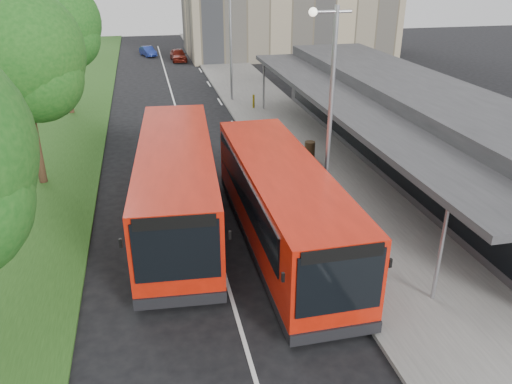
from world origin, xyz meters
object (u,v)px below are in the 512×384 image
bus_second (177,184)px  bollard (254,101)px  lamp_post_far (229,35)px  car_near (178,55)px  lamp_post_near (328,110)px  litter_bin (310,151)px  car_far (148,51)px  tree_mid (20,61)px  bus_main (282,205)px  tree_far (58,28)px

bus_second → bollard: 16.79m
lamp_post_far → car_near: bearing=98.0°
lamp_post_near → car_near: bearing=93.7°
litter_bin → car_near: 30.75m
car_far → bollard: bearing=-91.2°
car_near → tree_mid: bearing=-108.4°
bollard → car_far: bearing=105.4°
tree_mid → bus_second: (5.87, -5.26, -3.96)m
lamp_post_near → car_far: (-5.43, 41.17, -4.21)m
lamp_post_far → bollard: (1.14, -2.71, -4.10)m
lamp_post_far → car_near: 18.03m
lamp_post_near → litter_bin: (1.80, 6.94, -4.09)m
bus_second → litter_bin: (7.06, 5.15, -1.03)m
bus_main → bollard: bearing=80.5°
tree_far → litter_bin: 18.40m
tree_mid → bollard: 16.74m
tree_mid → car_far: size_ratio=2.80×
lamp_post_near → bus_second: 6.34m
bus_main → litter_bin: (3.59, 7.65, -0.97)m
litter_bin → lamp_post_near: bearing=-104.6°
tree_far → lamp_post_near: size_ratio=1.08×
lamp_post_far → car_near: size_ratio=2.18×
lamp_post_near → bus_second: size_ratio=0.69×
bus_second → litter_bin: bearing=40.4°
lamp_post_near → car_near: 37.70m
lamp_post_near → lamp_post_far: 20.00m
bus_second → litter_bin: bus_second is taller
lamp_post_near → car_far: bearing=97.5°
bollard → tree_far: bearing=171.8°
tree_mid → bus_main: (9.34, -7.76, -4.02)m
lamp_post_near → bus_main: (-1.78, -0.71, -3.13)m
tree_far → bollard: tree_far is taller
lamp_post_far → bus_second: 19.19m
litter_bin → tree_far: bearing=136.9°
lamp_post_far → bus_main: bearing=-94.9°
bus_main → lamp_post_far: bearing=84.8°
tree_far → bollard: size_ratio=9.33×
litter_bin → bus_second: bearing=-143.9°
litter_bin → bollard: 10.37m
tree_mid → lamp_post_near: 13.21m
bus_second → bollard: bearing=71.9°
lamp_post_far → litter_bin: (1.80, -13.06, -4.09)m
lamp_post_far → litter_bin: bearing=-82.1°
bus_second → litter_bin: 8.80m
lamp_post_near → bollard: size_ratio=8.65×
lamp_post_near → car_far: 41.74m
lamp_post_far → car_near: lamp_post_far is taller
litter_bin → car_far: bearing=101.9°
bus_main → bus_second: size_ratio=0.95×
bus_main → litter_bin: 8.51m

